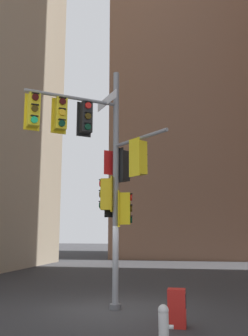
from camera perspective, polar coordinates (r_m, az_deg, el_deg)
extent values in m
plane|color=#2D2D30|center=(11.71, -1.39, -21.52)|extent=(120.00, 120.00, 0.00)
cube|color=brown|center=(40.50, 9.79, 13.40)|extent=(13.61, 13.61, 36.73)
cylinder|color=gray|center=(11.58, -1.31, -2.63)|extent=(0.19, 0.19, 7.65)
cylinder|color=#595B5E|center=(11.69, -1.39, -21.13)|extent=(0.34, 0.34, 0.16)
cylinder|color=gray|center=(11.72, -8.14, 10.97)|extent=(2.46, 1.92, 0.11)
cylinder|color=gray|center=(10.87, 2.42, 4.70)|extent=(1.89, 1.69, 0.11)
cube|color=black|center=(11.82, -6.38, 7.65)|extent=(0.40, 0.32, 1.14)
cube|color=black|center=(11.65, -6.07, 7.91)|extent=(0.48, 0.48, 1.00)
cylinder|color=red|center=(11.59, -5.70, 9.84)|extent=(0.20, 0.17, 0.20)
cube|color=black|center=(11.62, -5.68, 10.41)|extent=(0.22, 0.19, 0.02)
cylinder|color=#3C2C06|center=(11.47, -5.73, 8.20)|extent=(0.20, 0.17, 0.20)
cube|color=black|center=(11.51, -5.71, 8.77)|extent=(0.22, 0.19, 0.02)
cylinder|color=#06311C|center=(11.37, -5.76, 6.52)|extent=(0.20, 0.17, 0.20)
cube|color=black|center=(11.40, -5.74, 7.11)|extent=(0.22, 0.19, 0.02)
cube|color=yellow|center=(11.60, -10.29, 8.12)|extent=(0.40, 0.32, 1.14)
cube|color=yellow|center=(11.42, -10.04, 8.39)|extent=(0.48, 0.48, 1.00)
cylinder|color=#360605|center=(11.35, -9.71, 10.37)|extent=(0.20, 0.17, 0.20)
cube|color=black|center=(11.39, -9.68, 10.94)|extent=(0.22, 0.19, 0.02)
cylinder|color=yellow|center=(11.24, -9.76, 8.70)|extent=(0.20, 0.17, 0.20)
cube|color=black|center=(11.27, -9.73, 9.28)|extent=(0.22, 0.19, 0.02)
cylinder|color=#06311C|center=(11.13, -9.82, 6.99)|extent=(0.20, 0.17, 0.20)
cube|color=black|center=(11.16, -9.79, 7.59)|extent=(0.22, 0.19, 0.02)
cube|color=yellow|center=(11.42, -14.36, 8.56)|extent=(0.40, 0.32, 1.14)
cube|color=yellow|center=(11.25, -14.17, 8.85)|extent=(0.48, 0.48, 1.00)
cylinder|color=#360605|center=(11.18, -13.88, 10.86)|extent=(0.20, 0.17, 0.20)
cube|color=black|center=(11.22, -13.85, 11.44)|extent=(0.22, 0.19, 0.02)
cylinder|color=#3C2C06|center=(11.06, -13.96, 9.17)|extent=(0.20, 0.17, 0.20)
cube|color=black|center=(11.09, -13.92, 9.76)|extent=(0.22, 0.19, 0.02)
cylinder|color=#19C672|center=(10.95, -14.04, 7.44)|extent=(0.20, 0.17, 0.20)
cube|color=black|center=(10.98, -14.00, 8.04)|extent=(0.22, 0.19, 0.02)
cube|color=yellow|center=(10.62, 1.65, 1.72)|extent=(0.38, 0.34, 1.14)
cube|color=yellow|center=(10.73, 2.45, 1.60)|extent=(0.48, 0.48, 1.00)
cylinder|color=red|center=(10.93, 3.25, 3.27)|extent=(0.19, 0.18, 0.20)
cube|color=black|center=(10.96, 3.27, 3.87)|extent=(0.21, 0.20, 0.02)
cylinder|color=#3C2C06|center=(10.86, 3.27, 1.47)|extent=(0.19, 0.18, 0.20)
cube|color=black|center=(10.89, 3.28, 2.08)|extent=(0.21, 0.20, 0.02)
cylinder|color=#06311C|center=(10.79, 3.29, -0.35)|extent=(0.19, 0.18, 0.20)
cube|color=black|center=(10.82, 3.30, 0.27)|extent=(0.21, 0.20, 0.02)
cube|color=gold|center=(11.56, -1.84, -4.19)|extent=(0.05, 0.48, 1.14)
cube|color=gold|center=(11.60, -2.76, -4.20)|extent=(0.35, 0.35, 1.00)
cylinder|color=red|center=(11.68, -3.70, -2.51)|extent=(0.07, 0.20, 0.20)
cube|color=black|center=(11.70, -3.72, -1.92)|extent=(0.08, 0.22, 0.02)
cylinder|color=#3C2C06|center=(11.64, -3.72, -4.21)|extent=(0.07, 0.20, 0.20)
cube|color=black|center=(11.66, -3.74, -3.63)|extent=(0.08, 0.22, 0.02)
cylinder|color=#06311C|center=(11.61, -3.74, -5.93)|extent=(0.07, 0.20, 0.20)
cube|color=black|center=(11.62, -3.76, -5.34)|extent=(0.08, 0.22, 0.02)
cube|color=black|center=(11.74, -0.90, 0.40)|extent=(0.40, 0.31, 1.14)
cube|color=black|center=(11.86, -0.20, 0.29)|extent=(0.48, 0.48, 1.00)
cylinder|color=#360605|center=(12.06, 0.52, 1.82)|extent=(0.20, 0.17, 0.20)
cube|color=black|center=(12.09, 0.54, 2.37)|extent=(0.22, 0.19, 0.02)
cylinder|color=#3C2C06|center=(11.99, 0.53, 0.18)|extent=(0.20, 0.17, 0.20)
cube|color=black|center=(12.02, 0.55, 0.74)|extent=(0.22, 0.19, 0.02)
cylinder|color=#19C672|center=(11.93, 0.53, -1.47)|extent=(0.20, 0.17, 0.20)
cube|color=black|center=(11.96, 0.55, -0.91)|extent=(0.22, 0.19, 0.02)
cube|color=yellow|center=(11.49, -0.80, -6.47)|extent=(0.10, 0.48, 1.14)
cube|color=yellow|center=(11.48, 0.15, -6.47)|extent=(0.38, 0.38, 1.00)
cylinder|color=red|center=(11.49, 1.15, -4.72)|extent=(0.09, 0.21, 0.20)
cube|color=black|center=(11.50, 1.17, -4.13)|extent=(0.10, 0.23, 0.02)
cylinder|color=#3C2C06|center=(11.46, 1.15, -6.46)|extent=(0.09, 0.21, 0.20)
cube|color=black|center=(11.47, 1.18, -5.86)|extent=(0.10, 0.23, 0.02)
cylinder|color=#06311C|center=(11.45, 1.16, -8.21)|extent=(0.09, 0.21, 0.20)
cube|color=black|center=(11.45, 1.19, -7.61)|extent=(0.10, 0.23, 0.02)
cube|color=white|center=(12.12, -2.79, 10.56)|extent=(0.96, 1.24, 0.28)
cube|color=#19479E|center=(12.12, -2.79, 10.56)|extent=(0.93, 1.21, 0.24)
cube|color=red|center=(11.88, -1.82, 0.79)|extent=(0.48, 0.44, 0.80)
cube|color=white|center=(11.88, -1.82, 0.79)|extent=(0.45, 0.41, 0.76)
cube|color=black|center=(11.71, -1.70, -6.08)|extent=(0.51, 0.35, 0.72)
cube|color=white|center=(11.71, -1.70, -6.08)|extent=(0.47, 0.32, 0.68)
cylinder|color=silver|center=(8.39, 6.31, -23.92)|extent=(0.22, 0.22, 0.61)
sphere|color=silver|center=(8.31, 6.25, -21.47)|extent=(0.23, 0.23, 0.23)
cylinder|color=silver|center=(8.37, 7.49, -23.72)|extent=(0.10, 0.09, 0.09)
cube|color=red|center=(9.65, 8.39, -21.11)|extent=(0.44, 0.36, 0.92)
cube|color=black|center=(9.61, 9.79, -20.01)|extent=(0.01, 0.29, 0.33)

